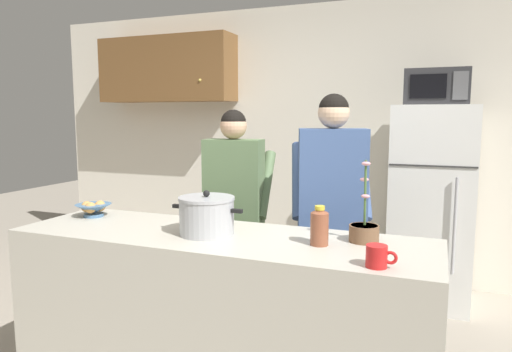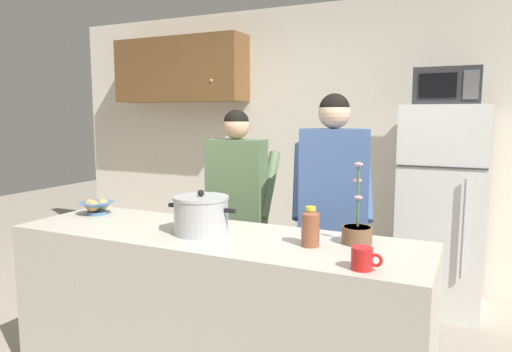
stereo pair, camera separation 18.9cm
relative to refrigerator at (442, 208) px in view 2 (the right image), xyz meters
name	(u,v)px [view 2 (the right image)]	position (x,y,z in m)	size (l,w,h in m)	color
back_wall_unit	(308,130)	(-1.28, 0.42, 0.59)	(6.00, 0.48, 2.60)	silver
kitchen_island	(214,315)	(-1.04, -1.85, -0.36)	(2.28, 0.68, 0.92)	#BCB7A8
refrigerator	(442,208)	(0.00, 0.00, 0.00)	(0.64, 0.68, 1.63)	white
microwave	(448,87)	(0.00, -0.02, 0.96)	(0.48, 0.37, 0.28)	#2D2D30
person_near_pot	(237,196)	(-1.29, -1.07, 0.17)	(0.52, 0.45, 1.59)	black
person_by_sink	(333,194)	(-0.59, -1.12, 0.24)	(0.60, 0.54, 1.69)	black
cooking_pot	(201,215)	(-1.10, -1.87, 0.21)	(0.41, 0.30, 0.24)	#ADAFB5
coffee_mug	(363,259)	(-0.18, -2.09, 0.15)	(0.13, 0.09, 0.10)	red
bread_bowl	(96,207)	(-1.97, -1.74, 0.15)	(0.22, 0.22, 0.10)	#4C7299
bottle_near_edge	(311,227)	(-0.49, -1.84, 0.20)	(0.09, 0.09, 0.20)	brown
potted_orchid	(357,232)	(-0.29, -1.71, 0.16)	(0.15, 0.15, 0.42)	brown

